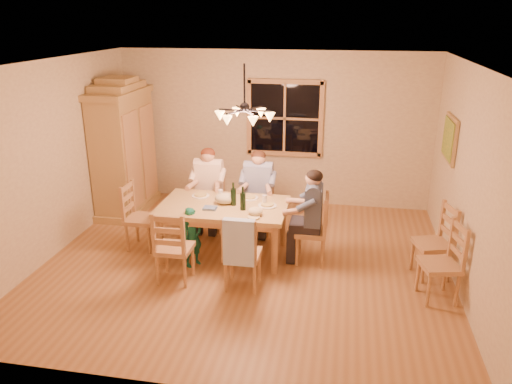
% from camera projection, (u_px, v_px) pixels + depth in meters
% --- Properties ---
extents(floor, '(5.50, 5.50, 0.00)m').
position_uv_depth(floor, '(246.00, 263.00, 6.94)').
color(floor, '#9A6738').
rests_on(floor, ground).
extents(ceiling, '(5.50, 5.00, 0.02)m').
position_uv_depth(ceiling, '(244.00, 63.00, 6.03)').
color(ceiling, white).
rests_on(ceiling, wall_back).
extents(wall_back, '(5.50, 0.02, 2.70)m').
position_uv_depth(wall_back, '(273.00, 129.00, 8.80)').
color(wall_back, tan).
rests_on(wall_back, floor).
extents(wall_left, '(0.02, 5.00, 2.70)m').
position_uv_depth(wall_left, '(52.00, 159.00, 6.95)').
color(wall_left, tan).
rests_on(wall_left, floor).
extents(wall_right, '(0.02, 5.00, 2.70)m').
position_uv_depth(wall_right, '(468.00, 182.00, 6.01)').
color(wall_right, tan).
rests_on(wall_right, floor).
extents(window, '(1.30, 0.06, 1.30)m').
position_uv_depth(window, '(285.00, 118.00, 8.66)').
color(window, black).
rests_on(window, wall_back).
extents(painting, '(0.06, 0.78, 0.64)m').
position_uv_depth(painting, '(450.00, 139.00, 7.05)').
color(painting, olive).
rests_on(painting, wall_right).
extents(chandelier, '(0.77, 0.68, 0.71)m').
position_uv_depth(chandelier, '(245.00, 114.00, 6.24)').
color(chandelier, black).
rests_on(chandelier, ceiling).
extents(armoire, '(0.66, 1.40, 2.30)m').
position_uv_depth(armoire, '(124.00, 152.00, 8.45)').
color(armoire, olive).
rests_on(armoire, floor).
extents(dining_table, '(1.77, 1.08, 0.76)m').
position_uv_depth(dining_table, '(224.00, 211.00, 6.97)').
color(dining_table, '#A67E49').
rests_on(dining_table, floor).
extents(chair_far_left, '(0.44, 0.42, 0.99)m').
position_uv_depth(chair_far_left, '(210.00, 211.00, 7.94)').
color(chair_far_left, '#AB774B').
rests_on(chair_far_left, floor).
extents(chair_far_right, '(0.44, 0.42, 0.99)m').
position_uv_depth(chair_far_right, '(258.00, 214.00, 7.81)').
color(chair_far_right, '#AB774B').
rests_on(chair_far_right, floor).
extents(chair_near_left, '(0.44, 0.42, 0.99)m').
position_uv_depth(chair_near_left, '(175.00, 259.00, 6.39)').
color(chair_near_left, '#AB774B').
rests_on(chair_near_left, floor).
extents(chair_near_right, '(0.44, 0.42, 0.99)m').
position_uv_depth(chair_near_right, '(243.00, 265.00, 6.24)').
color(chair_near_right, '#AB774B').
rests_on(chair_near_right, floor).
extents(chair_end_left, '(0.42, 0.44, 0.99)m').
position_uv_depth(chair_end_left, '(143.00, 228.00, 7.30)').
color(chair_end_left, '#AB774B').
rests_on(chair_end_left, floor).
extents(chair_end_right, '(0.42, 0.44, 0.99)m').
position_uv_depth(chair_end_right, '(311.00, 241.00, 6.88)').
color(chair_end_right, '#AB774B').
rests_on(chair_end_right, floor).
extents(adult_woman, '(0.40, 0.42, 0.87)m').
position_uv_depth(adult_woman, '(209.00, 179.00, 7.76)').
color(adult_woman, '#F7D9BF').
rests_on(adult_woman, floor).
extents(adult_plaid_man, '(0.40, 0.42, 0.87)m').
position_uv_depth(adult_plaid_man, '(258.00, 182.00, 7.63)').
color(adult_plaid_man, '#314487').
rests_on(adult_plaid_man, floor).
extents(adult_slate_man, '(0.42, 0.40, 0.87)m').
position_uv_depth(adult_slate_man, '(312.00, 205.00, 6.70)').
color(adult_slate_man, '#43516C').
rests_on(adult_slate_man, floor).
extents(towel, '(0.38, 0.10, 0.58)m').
position_uv_depth(towel, '(239.00, 242.00, 5.93)').
color(towel, '#AEC9EB').
rests_on(towel, chair_near_right).
extents(wine_bottle_a, '(0.08, 0.08, 0.33)m').
position_uv_depth(wine_bottle_a, '(233.00, 194.00, 6.87)').
color(wine_bottle_a, black).
rests_on(wine_bottle_a, dining_table).
extents(wine_bottle_b, '(0.08, 0.08, 0.33)m').
position_uv_depth(wine_bottle_b, '(243.00, 198.00, 6.70)').
color(wine_bottle_b, black).
rests_on(wine_bottle_b, dining_table).
extents(plate_woman, '(0.26, 0.26, 0.02)m').
position_uv_depth(plate_woman, '(201.00, 196.00, 7.25)').
color(plate_woman, white).
rests_on(plate_woman, dining_table).
extents(plate_plaid, '(0.26, 0.26, 0.02)m').
position_uv_depth(plate_plaid, '(249.00, 198.00, 7.16)').
color(plate_plaid, white).
rests_on(plate_plaid, dining_table).
extents(plate_slate, '(0.26, 0.26, 0.02)m').
position_uv_depth(plate_slate, '(267.00, 206.00, 6.87)').
color(plate_slate, white).
rests_on(plate_slate, dining_table).
extents(wine_glass_a, '(0.06, 0.06, 0.14)m').
position_uv_depth(wine_glass_a, '(221.00, 194.00, 7.13)').
color(wine_glass_a, silver).
rests_on(wine_glass_a, dining_table).
extents(wine_glass_b, '(0.06, 0.06, 0.14)m').
position_uv_depth(wine_glass_b, '(265.00, 200.00, 6.92)').
color(wine_glass_b, silver).
rests_on(wine_glass_b, dining_table).
extents(cap, '(0.20, 0.20, 0.11)m').
position_uv_depth(cap, '(255.00, 211.00, 6.56)').
color(cap, '#CFBC8A').
rests_on(cap, dining_table).
extents(napkin, '(0.18, 0.14, 0.03)m').
position_uv_depth(napkin, '(210.00, 208.00, 6.78)').
color(napkin, slate).
rests_on(napkin, dining_table).
extents(cloth_bundle, '(0.28, 0.22, 0.15)m').
position_uv_depth(cloth_bundle, '(225.00, 198.00, 6.95)').
color(cloth_bundle, tan).
rests_on(cloth_bundle, dining_table).
extents(child, '(0.34, 0.37, 0.84)m').
position_uv_depth(child, '(193.00, 237.00, 6.74)').
color(child, '#176950').
rests_on(child, floor).
extents(chair_spare_front, '(0.51, 0.52, 0.99)m').
position_uv_depth(chair_spare_front, '(438.00, 276.00, 5.97)').
color(chair_spare_front, '#AB774B').
rests_on(chair_spare_front, floor).
extents(chair_spare_back, '(0.53, 0.54, 0.99)m').
position_uv_depth(chair_spare_back, '(431.00, 255.00, 6.50)').
color(chair_spare_back, '#AB774B').
rests_on(chair_spare_back, floor).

